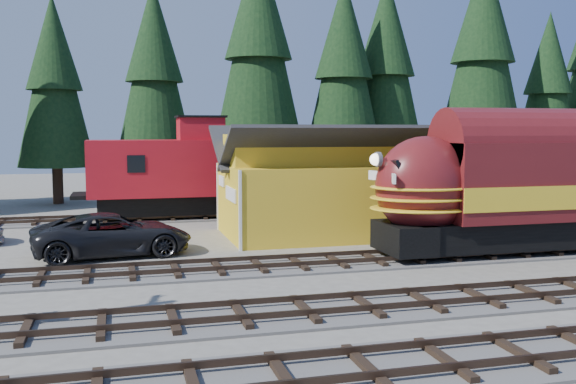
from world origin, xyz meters
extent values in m
plane|color=#6B665B|center=(0.00, 0.00, 0.00)|extent=(120.00, 120.00, 0.00)
cube|color=#4C4947|center=(-10.00, 18.00, 0.04)|extent=(32.00, 3.20, 0.08)
cube|color=#38281E|center=(-10.00, 17.28, 0.25)|extent=(32.00, 0.08, 0.16)
cube|color=#38281E|center=(-10.00, 18.72, 0.25)|extent=(32.00, 0.08, 0.16)
cube|color=gold|center=(0.00, 10.50, 1.70)|extent=(12.00, 6.00, 3.40)
cube|color=yellow|center=(0.00, 10.50, 4.12)|extent=(11.88, 3.30, 1.44)
cube|color=white|center=(-6.04, 9.50, 2.20)|extent=(0.06, 2.40, 0.60)
cone|color=black|center=(-14.85, 27.81, 8.37)|extent=(5.11, 5.11, 11.63)
cone|color=black|center=(-8.23, 27.50, 9.07)|extent=(5.53, 5.53, 12.60)
cone|color=black|center=(-1.05, 26.34, 10.84)|extent=(6.61, 6.61, 15.06)
cone|color=black|center=(4.92, 25.19, 9.41)|extent=(5.74, 5.74, 13.07)
cone|color=black|center=(8.80, 26.64, 9.81)|extent=(5.99, 5.99, 13.63)
cone|color=black|center=(16.62, 26.09, 11.06)|extent=(6.75, 6.75, 15.37)
cone|color=black|center=(23.15, 26.83, 8.61)|extent=(5.26, 5.26, 11.97)
cube|color=black|center=(7.31, 4.00, 0.90)|extent=(14.70, 2.63, 1.14)
ellipsoid|color=maroon|center=(0.60, 4.00, 2.91)|extent=(3.92, 3.03, 3.82)
sphere|color=white|center=(-1.44, 4.00, 3.94)|extent=(0.45, 0.45, 0.45)
cube|color=black|center=(-7.31, 18.00, 0.85)|extent=(9.37, 2.41, 1.04)
cube|color=#AC121D|center=(-7.31, 18.00, 2.93)|extent=(10.41, 3.02, 3.12)
cube|color=#AC121D|center=(-6.27, 18.00, 5.12)|extent=(2.50, 2.29, 1.25)
imported|color=black|center=(-11.15, 7.85, 0.87)|extent=(6.59, 3.72, 1.74)
camera|label=1|loc=(-10.93, -18.57, 5.06)|focal=40.00mm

